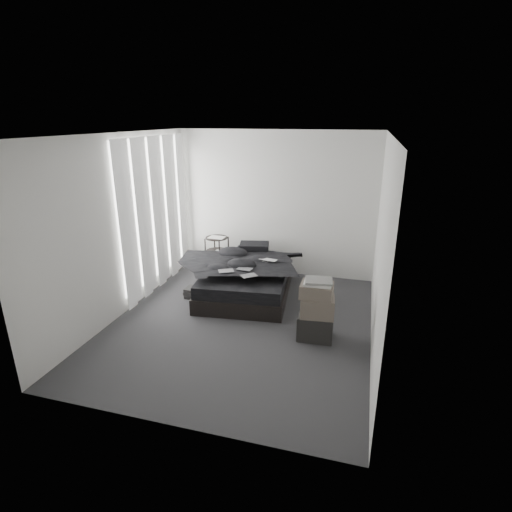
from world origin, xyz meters
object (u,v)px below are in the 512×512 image
(bed, at_px, (246,287))
(box_lower, at_px, (315,326))
(laptop, at_px, (267,257))
(side_stand, at_px, (217,257))

(bed, relative_size, box_lower, 3.94)
(laptop, xyz_separation_m, box_lower, (0.96, -1.16, -0.49))
(laptop, distance_m, box_lower, 1.58)
(bed, height_order, side_stand, side_stand)
(bed, bearing_deg, side_stand, 133.26)
(laptop, bearing_deg, box_lower, -38.41)
(laptop, relative_size, box_lower, 0.63)
(bed, relative_size, side_stand, 2.46)
(laptop, xyz_separation_m, side_stand, (-1.08, 0.57, -0.29))
(bed, height_order, box_lower, box_lower)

